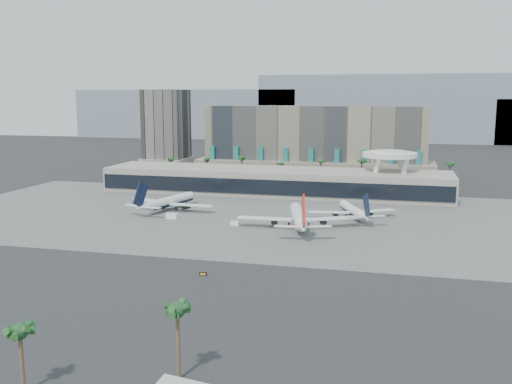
% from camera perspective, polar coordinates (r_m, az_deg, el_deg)
% --- Properties ---
extents(ground, '(900.00, 900.00, 0.00)m').
position_cam_1_polar(ground, '(179.74, -5.67, -5.84)').
color(ground, '#232326').
rests_on(ground, ground).
extents(apron_pad, '(260.00, 130.00, 0.06)m').
position_cam_1_polar(apron_pad, '(230.76, -1.06, -2.34)').
color(apron_pad, '#5B5B59').
rests_on(apron_pad, ground).
extents(mountain_ridge, '(680.00, 60.00, 70.00)m').
position_cam_1_polar(mountain_ridge, '(633.94, 11.39, 7.76)').
color(mountain_ridge, gray).
rests_on(mountain_ridge, ground).
extents(hotel, '(140.00, 30.00, 42.00)m').
position_cam_1_polar(hotel, '(342.29, 5.82, 4.34)').
color(hotel, gray).
rests_on(hotel, ground).
extents(office_tower, '(30.00, 30.00, 52.00)m').
position_cam_1_polar(office_tower, '(395.10, -8.93, 5.86)').
color(office_tower, black).
rests_on(office_tower, ground).
extents(terminal, '(170.00, 32.50, 14.50)m').
position_cam_1_polar(terminal, '(282.11, 1.86, 1.18)').
color(terminal, '#B5AE9F').
rests_on(terminal, ground).
extents(saucer_structure, '(26.00, 26.00, 21.89)m').
position_cam_1_polar(saucer_structure, '(280.46, 13.21, 3.34)').
color(saucer_structure, white).
rests_on(saucer_structure, ground).
extents(palm_row, '(157.80, 2.80, 13.10)m').
position_cam_1_polar(palm_row, '(314.50, 4.47, 2.75)').
color(palm_row, brown).
rests_on(palm_row, ground).
extents(airliner_left, '(39.89, 41.39, 14.59)m').
position_cam_1_polar(airliner_left, '(243.39, -8.74, -0.95)').
color(airliner_left, white).
rests_on(airliner_left, ground).
extents(airliner_centre, '(44.08, 45.76, 16.08)m').
position_cam_1_polar(airliner_centre, '(208.46, 4.31, -2.52)').
color(airliner_centre, white).
rests_on(airliner_centre, ground).
extents(airliner_right, '(33.75, 34.80, 12.70)m').
position_cam_1_polar(airliner_right, '(227.49, 9.70, -1.83)').
color(airliner_right, white).
rests_on(airliner_right, ground).
extents(service_vehicle_a, '(4.68, 2.53, 2.22)m').
position_cam_1_polar(service_vehicle_a, '(226.10, -8.40, -2.41)').
color(service_vehicle_a, white).
rests_on(service_vehicle_a, ground).
extents(service_vehicle_b, '(3.36, 2.14, 1.64)m').
position_cam_1_polar(service_vehicle_b, '(212.49, -2.09, -3.16)').
color(service_vehicle_b, white).
rests_on(service_vehicle_b, ground).
extents(taxiway_sign, '(2.06, 0.63, 0.93)m').
position_cam_1_polar(taxiway_sign, '(155.04, -5.31, -8.17)').
color(taxiway_sign, black).
rests_on(taxiway_sign, ground).
extents(near_palm_a, '(6.00, 6.00, 11.92)m').
position_cam_1_polar(near_palm_a, '(101.36, -22.51, -13.50)').
color(near_palm_a, brown).
rests_on(near_palm_a, ground).
extents(near_palm_b, '(6.00, 6.00, 13.81)m').
position_cam_1_polar(near_palm_b, '(98.30, -7.85, -12.40)').
color(near_palm_b, brown).
rests_on(near_palm_b, ground).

